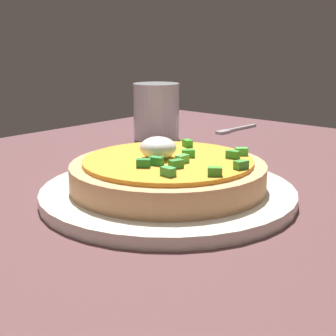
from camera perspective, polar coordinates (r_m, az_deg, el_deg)
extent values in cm
cube|color=brown|center=(50.65, -4.59, -4.66)|extent=(104.64, 75.36, 3.07)
cylinder|color=silver|center=(48.14, 0.00, -2.99)|extent=(25.97, 25.97, 1.20)
cylinder|color=tan|center=(47.59, 0.00, -0.84)|extent=(19.88, 19.88, 2.56)
cylinder|color=gold|center=(47.20, 0.00, 0.91)|extent=(17.26, 17.26, 0.43)
ellipsoid|color=white|center=(46.99, -1.22, 2.50)|extent=(3.71, 3.71, 2.21)
cube|color=#278437|center=(43.80, -3.03, 0.60)|extent=(1.42, 1.50, 0.80)
cube|color=green|center=(40.86, 0.01, -0.45)|extent=(0.86, 1.32, 0.80)
cube|color=green|center=(47.60, 7.91, 1.65)|extent=(1.08, 1.43, 0.80)
cube|color=green|center=(47.64, 2.50, 1.79)|extent=(1.48, 1.46, 0.80)
cube|color=green|center=(48.29, -0.50, 1.99)|extent=(1.35, 1.51, 0.80)
cube|color=#54B94E|center=(45.34, 1.74, 1.11)|extent=(1.30, 0.84, 0.80)
cube|color=green|center=(48.47, -1.61, 2.03)|extent=(1.28, 1.50, 0.80)
cube|color=green|center=(52.53, 2.39, 3.05)|extent=(1.31, 1.51, 0.80)
cube|color=green|center=(41.10, 5.76, -0.43)|extent=(1.40, 1.51, 0.80)
cube|color=#4CBC49|center=(49.03, 8.97, 2.00)|extent=(1.47, 1.47, 0.80)
cube|color=#378C38|center=(43.45, 0.99, 0.50)|extent=(1.47, 1.17, 0.80)
cube|color=#298C3C|center=(44.56, -1.45, 0.87)|extent=(1.11, 1.45, 0.80)
cube|color=#2D8830|center=(48.14, -1.04, 1.94)|extent=(0.81, 1.29, 0.80)
cube|color=green|center=(43.66, 8.92, 0.39)|extent=(1.44, 1.11, 0.80)
cylinder|color=silver|center=(76.95, -1.43, 6.89)|extent=(7.50, 7.50, 9.18)
cylinder|color=orange|center=(77.22, -1.42, 5.57)|extent=(6.60, 6.60, 4.77)
cube|color=#B7B7BC|center=(87.76, 9.03, 4.86)|extent=(8.53, 1.04, 0.50)
cube|color=#B7B7BC|center=(83.27, 6.76, 4.39)|extent=(2.87, 1.54, 0.50)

